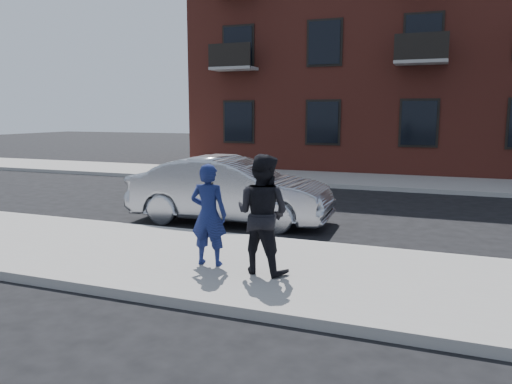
% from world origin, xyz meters
% --- Properties ---
extents(ground, '(100.00, 100.00, 0.00)m').
position_xyz_m(ground, '(0.00, 0.00, 0.00)').
color(ground, black).
rests_on(ground, ground).
extents(near_sidewalk, '(50.00, 3.50, 0.15)m').
position_xyz_m(near_sidewalk, '(0.00, -0.25, 0.07)').
color(near_sidewalk, gray).
rests_on(near_sidewalk, ground).
extents(near_curb, '(50.00, 0.10, 0.15)m').
position_xyz_m(near_curb, '(0.00, 1.55, 0.07)').
color(near_curb, '#999691').
rests_on(near_curb, ground).
extents(far_sidewalk, '(50.00, 3.50, 0.15)m').
position_xyz_m(far_sidewalk, '(0.00, 11.25, 0.07)').
color(far_sidewalk, gray).
rests_on(far_sidewalk, ground).
extents(far_curb, '(50.00, 0.10, 0.15)m').
position_xyz_m(far_curb, '(0.00, 9.45, 0.07)').
color(far_curb, '#999691').
rests_on(far_curb, ground).
extents(apartment_building, '(24.30, 10.30, 12.30)m').
position_xyz_m(apartment_building, '(2.00, 18.00, 6.16)').
color(apartment_building, maroon).
rests_on(apartment_building, ground).
extents(silver_sedan, '(4.83, 1.93, 1.56)m').
position_xyz_m(silver_sedan, '(-3.51, 3.10, 0.78)').
color(silver_sedan, '#999BA3').
rests_on(silver_sedan, ground).
extents(man_hoodie, '(0.63, 0.50, 1.65)m').
position_xyz_m(man_hoodie, '(-2.29, -0.49, 0.97)').
color(man_hoodie, navy).
rests_on(man_hoodie, near_sidewalk).
extents(man_peacoat, '(0.99, 0.83, 1.83)m').
position_xyz_m(man_peacoat, '(-1.35, -0.54, 1.06)').
color(man_peacoat, black).
rests_on(man_peacoat, near_sidewalk).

